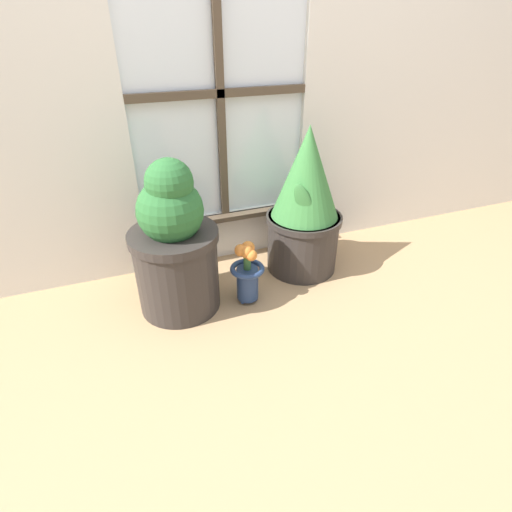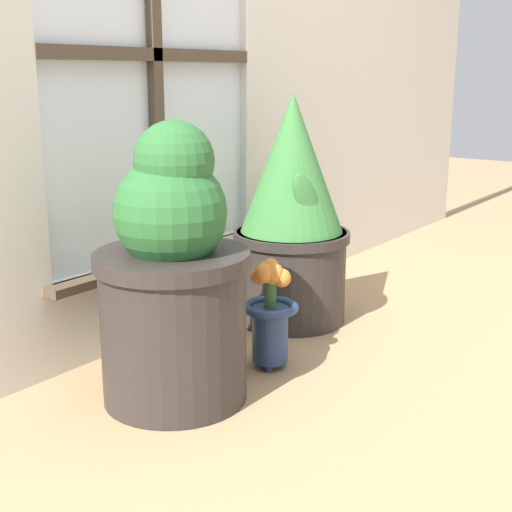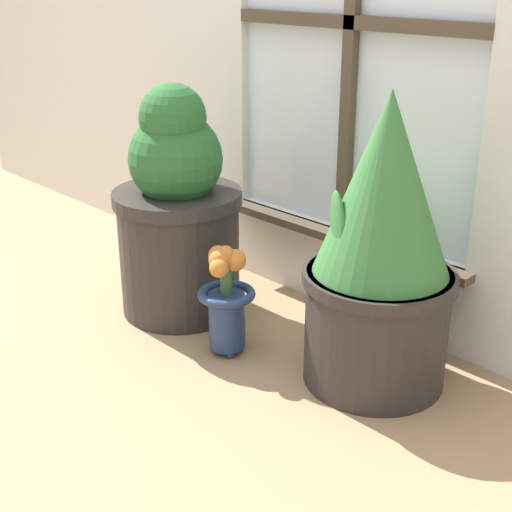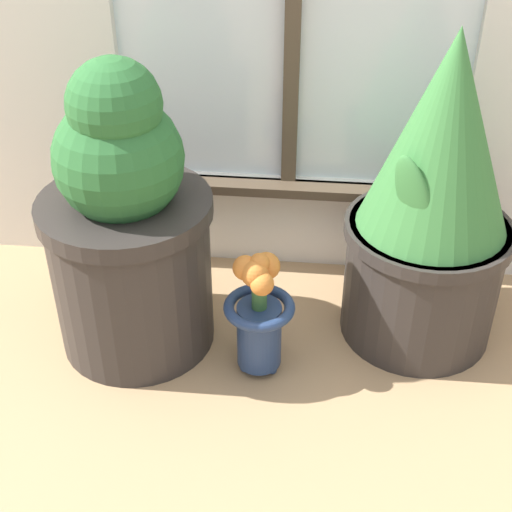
{
  "view_description": "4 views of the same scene",
  "coord_description": "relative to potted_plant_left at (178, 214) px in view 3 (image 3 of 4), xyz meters",
  "views": [
    {
      "loc": [
        -0.51,
        -1.3,
        1.12
      ],
      "look_at": [
        0.03,
        0.14,
        0.19
      ],
      "focal_mm": 28.0,
      "sensor_mm": 36.0,
      "label": 1
    },
    {
      "loc": [
        -1.49,
        -0.96,
        0.77
      ],
      "look_at": [
        0.01,
        0.16,
        0.29
      ],
      "focal_mm": 50.0,
      "sensor_mm": 36.0,
      "label": 2
    },
    {
      "loc": [
        1.22,
        -1.03,
        0.96
      ],
      "look_at": [
        0.02,
        0.14,
        0.27
      ],
      "focal_mm": 50.0,
      "sensor_mm": 36.0,
      "label": 3
    },
    {
      "loc": [
        0.08,
        -1.08,
        1.11
      ],
      "look_at": [
        -0.05,
        0.19,
        0.23
      ],
      "focal_mm": 50.0,
      "sensor_mm": 36.0,
      "label": 4
    }
  ],
  "objects": [
    {
      "name": "potted_plant_left",
      "position": [
        0.0,
        0.0,
        0.0
      ],
      "size": [
        0.37,
        0.37,
        0.67
      ],
      "color": "#2D2826",
      "rests_on": "ground_plane"
    },
    {
      "name": "ground_plane",
      "position": [
        0.32,
        -0.16,
        -0.3
      ],
      "size": [
        10.0,
        10.0,
        0.0
      ],
      "primitive_type": "plane",
      "color": "tan"
    },
    {
      "name": "flower_vase",
      "position": [
        0.29,
        -0.08,
        -0.14
      ],
      "size": [
        0.15,
        0.15,
        0.3
      ],
      "color": "navy",
      "rests_on": "ground_plane"
    },
    {
      "name": "potted_plant_right",
      "position": [
        0.64,
        0.09,
        0.04
      ],
      "size": [
        0.37,
        0.37,
        0.72
      ],
      "color": "#2D2826",
      "rests_on": "ground_plane"
    }
  ]
}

